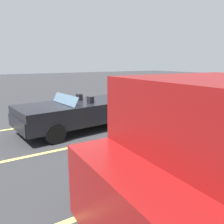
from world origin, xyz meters
name	(u,v)px	position (x,y,z in m)	size (l,w,h in m)	color
ground_plane	(80,129)	(0.00, 0.00, 0.00)	(80.00, 80.00, 0.00)	#333335
lot_line_near	(68,121)	(0.00, -1.23, 0.00)	(18.00, 0.12, 0.01)	#EAE066
lot_line_mid	(101,141)	(0.00, 1.47, 0.00)	(18.00, 0.12, 0.01)	#EAE066
lot_line_far	(169,183)	(0.00, 4.17, 0.00)	(18.00, 0.12, 0.01)	#EAE066
convertible_car	(75,113)	(0.20, 0.02, 0.59)	(4.33, 2.18, 1.51)	black
suitcase_large_black	(177,130)	(-1.80, 2.69, 0.37)	(0.36, 0.52, 1.09)	#2D2319
suitcase_medium_bright	(146,133)	(-1.02, 2.28, 0.31)	(0.35, 0.46, 0.85)	#1E479E
suitcase_small_carryon	(119,134)	(-0.42, 1.78, 0.25)	(0.39, 0.36, 0.81)	orange
traveler_person	(121,117)	(-0.05, 2.42, 0.93)	(0.61, 0.29, 1.65)	#4C3F2D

